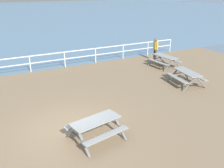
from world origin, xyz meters
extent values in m
cube|color=#846B4C|center=(0.00, 0.00, -0.10)|extent=(30.00, 24.00, 0.20)
cube|color=white|center=(0.00, 7.75, 1.05)|extent=(23.00, 0.06, 0.06)
cube|color=white|center=(0.00, 7.75, 0.58)|extent=(23.00, 0.05, 0.05)
cylinder|color=white|center=(0.00, 7.75, 0.53)|extent=(0.07, 0.07, 1.05)
cylinder|color=white|center=(2.30, 7.75, 0.53)|extent=(0.07, 0.07, 1.05)
cylinder|color=white|center=(4.60, 7.75, 0.53)|extent=(0.07, 0.07, 1.05)
cylinder|color=white|center=(6.90, 7.75, 0.53)|extent=(0.07, 0.07, 1.05)
cylinder|color=white|center=(9.20, 7.75, 0.53)|extent=(0.07, 0.07, 1.05)
cylinder|color=white|center=(11.50, 7.75, 0.53)|extent=(0.07, 0.07, 1.05)
cube|color=gray|center=(0.64, -1.09, 0.75)|extent=(1.90, 1.02, 0.05)
cube|color=gray|center=(0.52, -0.48, 0.45)|extent=(1.82, 0.59, 0.04)
cube|color=gray|center=(0.75, -1.70, 0.45)|extent=(1.82, 0.59, 0.04)
cube|color=slate|center=(1.33, -0.58, 0.38)|extent=(0.23, 0.79, 0.79)
cube|color=slate|center=(1.47, -1.32, 0.38)|extent=(0.23, 0.79, 0.79)
cube|color=slate|center=(1.40, -0.95, 0.42)|extent=(0.34, 1.48, 0.04)
cube|color=slate|center=(-0.20, -0.87, 0.38)|extent=(0.23, 0.79, 0.79)
cube|color=slate|center=(-0.06, -1.61, 0.38)|extent=(0.23, 0.79, 0.79)
cube|color=slate|center=(-0.13, -1.24, 0.42)|extent=(0.34, 1.48, 0.04)
cube|color=gray|center=(7.33, 1.42, 0.75)|extent=(0.95, 1.88, 0.05)
cube|color=gray|center=(6.72, 1.51, 0.45)|extent=(0.51, 1.82, 0.04)
cube|color=gray|center=(7.94, 1.33, 0.45)|extent=(0.51, 1.82, 0.04)
cube|color=slate|center=(7.07, 2.24, 0.38)|extent=(0.80, 0.19, 0.79)
cube|color=slate|center=(7.81, 2.14, 0.38)|extent=(0.80, 0.19, 0.79)
cube|color=slate|center=(7.44, 2.19, 0.42)|extent=(1.49, 0.27, 0.04)
cube|color=slate|center=(6.85, 0.70, 0.38)|extent=(0.80, 0.19, 0.79)
cube|color=slate|center=(7.59, 0.59, 0.38)|extent=(0.80, 0.19, 0.79)
cube|color=slate|center=(7.22, 0.64, 0.42)|extent=(1.49, 0.27, 0.04)
cube|color=gray|center=(8.36, 4.62, 0.75)|extent=(0.83, 1.85, 0.05)
cube|color=gray|center=(7.74, 4.57, 0.45)|extent=(0.39, 1.81, 0.04)
cube|color=gray|center=(8.98, 4.66, 0.45)|extent=(0.39, 1.81, 0.04)
cube|color=slate|center=(7.93, 5.37, 0.38)|extent=(0.80, 0.14, 0.79)
cube|color=slate|center=(8.67, 5.42, 0.38)|extent=(0.80, 0.14, 0.79)
cube|color=slate|center=(8.30, 5.39, 0.42)|extent=(1.50, 0.17, 0.04)
cube|color=slate|center=(8.04, 3.81, 0.38)|extent=(0.80, 0.14, 0.79)
cube|color=slate|center=(8.79, 3.87, 0.38)|extent=(0.80, 0.14, 0.79)
cube|color=slate|center=(8.42, 3.84, 0.42)|extent=(1.50, 0.17, 0.04)
cylinder|color=#4C4233|center=(8.73, 6.10, 0.42)|extent=(0.14, 0.14, 0.85)
cylinder|color=#4C4233|center=(8.75, 6.28, 0.42)|extent=(0.14, 0.14, 0.85)
cube|color=gold|center=(8.74, 6.19, 1.14)|extent=(0.26, 0.36, 0.58)
cylinder|color=gold|center=(8.72, 5.97, 1.17)|extent=(0.09, 0.09, 0.52)
cylinder|color=gold|center=(8.77, 6.41, 1.17)|extent=(0.09, 0.09, 0.52)
sphere|color=brown|center=(8.74, 6.19, 1.54)|extent=(0.23, 0.23, 0.23)
camera|label=1|loc=(-2.38, -8.06, 5.13)|focal=39.39mm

